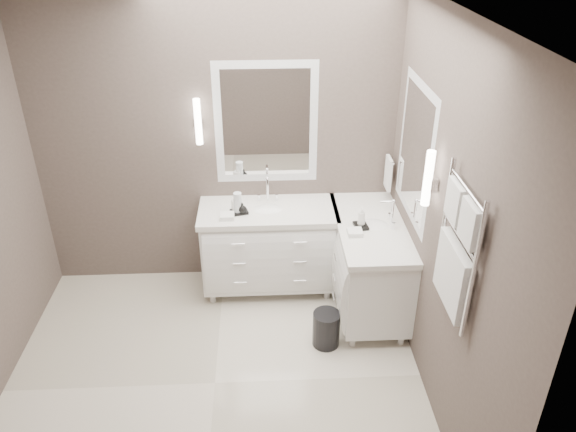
{
  "coord_description": "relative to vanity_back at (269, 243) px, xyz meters",
  "views": [
    {
      "loc": [
        0.4,
        -3.16,
        3.23
      ],
      "look_at": [
        0.6,
        0.7,
        1.07
      ],
      "focal_mm": 35.0,
      "sensor_mm": 36.0,
      "label": 1
    }
  ],
  "objects": [
    {
      "name": "wall_front",
      "position": [
        -0.45,
        -2.73,
        0.86
      ],
      "size": [
        3.2,
        0.01,
        2.7
      ],
      "primitive_type": "cube",
      "color": "#524742",
      "rests_on": "floor"
    },
    {
      "name": "soap_bottle_c",
      "position": [
        0.77,
        -0.36,
        0.47
      ],
      "size": [
        0.07,
        0.07,
        0.17
      ],
      "primitive_type": "imported",
      "rotation": [
        0.0,
        0.0,
        -0.11
      ],
      "color": "white",
      "rests_on": "amenity_tray_right"
    },
    {
      "name": "sconce_right",
      "position": [
        1.08,
        -1.01,
        1.11
      ],
      "size": [
        0.06,
        0.06,
        0.4
      ],
      "color": "white",
      "rests_on": "wall_right"
    },
    {
      "name": "ceiling",
      "position": [
        -0.45,
        -1.23,
        2.22
      ],
      "size": [
        3.2,
        3.0,
        0.01
      ],
      "primitive_type": "cube",
      "color": "white",
      "rests_on": "wall_back"
    },
    {
      "name": "amenity_tray_back",
      "position": [
        -0.26,
        -0.06,
        0.38
      ],
      "size": [
        0.17,
        0.14,
        0.02
      ],
      "primitive_type": "cube",
      "rotation": [
        0.0,
        0.0,
        0.25
      ],
      "color": "black",
      "rests_on": "vanity_back"
    },
    {
      "name": "mirror_back",
      "position": [
        -0.0,
        0.26,
        1.06
      ],
      "size": [
        0.9,
        0.02,
        1.1
      ],
      "color": "white",
      "rests_on": "wall_back"
    },
    {
      "name": "mirror_right",
      "position": [
        1.14,
        -0.43,
        1.06
      ],
      "size": [
        0.02,
        0.9,
        1.1
      ],
      "color": "white",
      "rests_on": "wall_right"
    },
    {
      "name": "amenity_tray_right",
      "position": [
        0.77,
        -0.36,
        0.38
      ],
      "size": [
        0.12,
        0.15,
        0.02
      ],
      "primitive_type": "cube",
      "rotation": [
        0.0,
        0.0,
        0.12
      ],
      "color": "black",
      "rests_on": "vanity_right"
    },
    {
      "name": "vanity_right",
      "position": [
        0.88,
        -0.33,
        0.0
      ],
      "size": [
        0.59,
        1.24,
        0.97
      ],
      "color": "white",
      "rests_on": "floor"
    },
    {
      "name": "towel_ladder",
      "position": [
        1.1,
        -1.63,
        0.91
      ],
      "size": [
        0.06,
        0.58,
        0.9
      ],
      "color": "white",
      "rests_on": "wall_right"
    },
    {
      "name": "water_bottle",
      "position": [
        -0.26,
        -0.07,
        0.46
      ],
      "size": [
        0.08,
        0.08,
        0.2
      ],
      "primitive_type": "cylinder",
      "rotation": [
        0.0,
        0.0,
        0.22
      ],
      "color": "silver",
      "rests_on": "vanity_back"
    },
    {
      "name": "wall_back",
      "position": [
        -0.45,
        0.28,
        0.86
      ],
      "size": [
        3.2,
        0.01,
        2.7
      ],
      "primitive_type": "cube",
      "color": "#524742",
      "rests_on": "floor"
    },
    {
      "name": "sconce_back",
      "position": [
        -0.58,
        0.2,
        1.11
      ],
      "size": [
        0.06,
        0.06,
        0.4
      ],
      "color": "white",
      "rests_on": "wall_back"
    },
    {
      "name": "floor",
      "position": [
        -0.45,
        -1.23,
        -0.49
      ],
      "size": [
        3.2,
        3.0,
        0.01
      ],
      "primitive_type": "cube",
      "color": "beige",
      "rests_on": "ground"
    },
    {
      "name": "soap_bottle_a",
      "position": [
        -0.29,
        -0.04,
        0.46
      ],
      "size": [
        0.08,
        0.08,
        0.14
      ],
      "primitive_type": "imported",
      "rotation": [
        0.0,
        0.0,
        0.3
      ],
      "color": "white",
      "rests_on": "amenity_tray_back"
    },
    {
      "name": "soap_bottle_b",
      "position": [
        -0.23,
        -0.09,
        0.43
      ],
      "size": [
        0.09,
        0.09,
        0.09
      ],
      "primitive_type": "imported",
      "rotation": [
        0.0,
        0.0,
        0.31
      ],
      "color": "black",
      "rests_on": "amenity_tray_back"
    },
    {
      "name": "waste_bin",
      "position": [
        0.45,
        -0.83,
        -0.33
      ],
      "size": [
        0.25,
        0.25,
        0.31
      ],
      "primitive_type": "cylinder",
      "rotation": [
        0.0,
        0.0,
        0.11
      ],
      "color": "black",
      "rests_on": "floor"
    },
    {
      "name": "wall_right",
      "position": [
        1.15,
        -1.23,
        0.86
      ],
      "size": [
        0.01,
        3.0,
        2.7
      ],
      "primitive_type": "cube",
      "color": "#524742",
      "rests_on": "floor"
    },
    {
      "name": "vanity_back",
      "position": [
        0.0,
        0.0,
        0.0
      ],
      "size": [
        1.24,
        0.59,
        0.97
      ],
      "color": "white",
      "rests_on": "floor"
    },
    {
      "name": "towel_bar_corner",
      "position": [
        1.09,
        0.13,
        0.63
      ],
      "size": [
        0.03,
        0.22,
        0.3
      ],
      "color": "white",
      "rests_on": "wall_right"
    }
  ]
}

